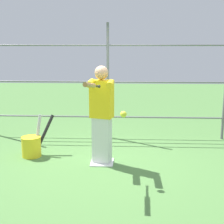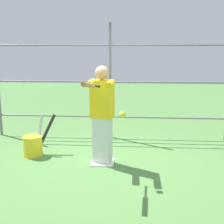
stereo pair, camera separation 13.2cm
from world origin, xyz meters
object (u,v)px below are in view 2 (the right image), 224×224
object	(u,v)px
batter	(102,112)
baseball_bat_swinging	(90,85)
bat_bucket	(34,145)
softball_in_flight	(123,114)

from	to	relation	value
batter	baseball_bat_swinging	size ratio (longest dim) A/B	2.09
batter	baseball_bat_swinging	distance (m)	1.09
baseball_bat_swinging	bat_bucket	world-z (taller)	baseball_bat_swinging
batter	baseball_bat_swinging	bearing A→B (deg)	85.96
batter	bat_bucket	distance (m)	1.54
batter	baseball_bat_swinging	xyz separation A→B (m)	(0.07, 0.92, 0.57)
baseball_bat_swinging	bat_bucket	size ratio (longest dim) A/B	1.07
bat_bucket	baseball_bat_swinging	bearing A→B (deg)	136.15
bat_bucket	batter	bearing A→B (deg)	167.48
baseball_bat_swinging	softball_in_flight	size ratio (longest dim) A/B	8.56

